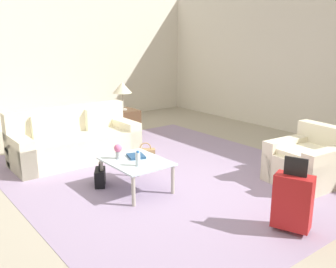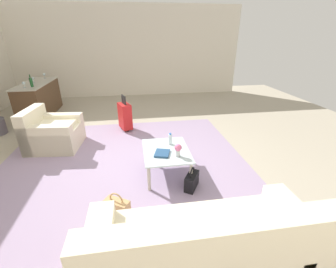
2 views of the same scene
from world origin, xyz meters
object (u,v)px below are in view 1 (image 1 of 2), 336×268
(table_lamp, at_px, (122,88))
(handbag_tan, at_px, (146,155))
(coffee_table_book, at_px, (136,156))
(suitcase_red, at_px, (293,201))
(flower_vase, at_px, (118,150))
(armchair, at_px, (310,163))
(coffee_table, at_px, (136,164))
(couch, at_px, (74,142))
(water_bottle, at_px, (138,159))
(handbag_black, at_px, (100,177))
(side_table, at_px, (123,122))

(table_lamp, xyz_separation_m, handbag_tan, (1.93, -0.74, -0.87))
(coffee_table_book, xyz_separation_m, suitcase_red, (2.12, 0.62, -0.09))
(flower_vase, height_order, suitcase_red, suitcase_red)
(armchair, distance_m, coffee_table, 2.53)
(couch, distance_m, flower_vase, 1.59)
(suitcase_red, bearing_deg, flower_vase, -159.05)
(flower_vase, bearing_deg, handbag_tan, 125.75)
(water_bottle, relative_size, handbag_black, 0.57)
(couch, xyz_separation_m, handbag_tan, (0.92, 0.86, -0.18))
(armchair, relative_size, flower_vase, 5.05)
(couch, relative_size, suitcase_red, 2.50)
(coffee_table, distance_m, coffee_table_book, 0.16)
(side_table, bearing_deg, coffee_table_book, -27.92)
(side_table, bearing_deg, handbag_black, -37.85)
(couch, bearing_deg, side_table, 122.20)
(couch, height_order, handbag_black, couch)
(coffee_table_book, bearing_deg, table_lamp, 168.85)
(armchair, xyz_separation_m, coffee_table_book, (-1.43, -2.09, 0.16))
(flower_vase, distance_m, table_lamp, 3.09)
(couch, bearing_deg, coffee_table, 3.19)
(flower_vase, distance_m, side_table, 3.08)
(armchair, height_order, table_lamp, table_lamp)
(armchair, distance_m, handbag_black, 3.05)
(handbag_tan, relative_size, handbag_black, 1.00)
(suitcase_red, xyz_separation_m, handbag_black, (-2.46, -1.02, -0.23))
(handbag_tan, bearing_deg, armchair, 32.95)
(water_bottle, height_order, side_table, water_bottle)
(handbag_tan, bearing_deg, table_lamp, 158.88)
(couch, height_order, water_bottle, couch)
(coffee_table_book, height_order, table_lamp, table_lamp)
(couch, distance_m, coffee_table_book, 1.69)
(table_lamp, xyz_separation_m, suitcase_red, (4.80, -0.80, -0.64))
(handbag_tan, bearing_deg, water_bottle, -38.59)
(coffee_table, distance_m, handbag_tan, 1.18)
(coffee_table_book, xyz_separation_m, table_lamp, (-2.68, 1.42, 0.55))
(coffee_table, distance_m, side_table, 3.18)
(suitcase_red, bearing_deg, side_table, 170.54)
(side_table, height_order, suitcase_red, suitcase_red)
(couch, relative_size, flower_vase, 10.38)
(armchair, xyz_separation_m, side_table, (-4.11, -0.67, -0.03))
(table_lamp, distance_m, handbag_black, 3.09)
(coffee_table_book, distance_m, table_lamp, 3.08)
(armchair, bearing_deg, water_bottle, -116.01)
(coffee_table, xyz_separation_m, flower_vase, (-0.22, -0.15, 0.18))
(couch, distance_m, water_bottle, 2.00)
(coffee_table_book, bearing_deg, handbag_black, -113.44)
(armchair, xyz_separation_m, water_bottle, (-1.11, -2.27, 0.24))
(coffee_table, relative_size, suitcase_red, 1.09)
(handbag_tan, bearing_deg, coffee_table_book, -41.93)
(suitcase_red, bearing_deg, handbag_tan, 178.90)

